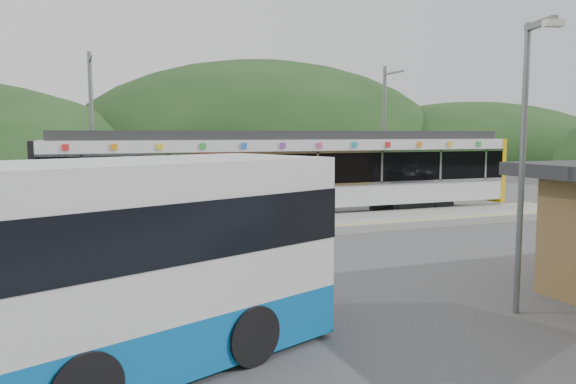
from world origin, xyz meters
name	(u,v)px	position (x,y,z in m)	size (l,w,h in m)	color
ground	(333,246)	(0.00, 0.00, 0.00)	(120.00, 120.00, 0.00)	#4C4C4F
hills	(405,214)	(6.19, 5.29, 0.00)	(146.00, 149.00, 26.00)	#1E3D19
platform	(295,226)	(0.00, 3.30, 0.15)	(26.00, 3.20, 0.30)	#9E9E99
yellow_line	(309,227)	(0.00, 2.00, 0.30)	(26.00, 0.10, 0.01)	yellow
train	(293,171)	(0.98, 6.00, 2.06)	(20.44, 3.01, 3.74)	black
catenary_mast_west	(92,134)	(-7.00, 8.56, 3.65)	(0.18, 1.80, 7.00)	slate
catenary_mast_east	(384,133)	(7.00, 8.56, 3.65)	(0.18, 1.80, 7.00)	slate
lamp_post	(528,143)	(0.48, -7.68, 3.47)	(0.39, 1.06, 5.80)	slate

